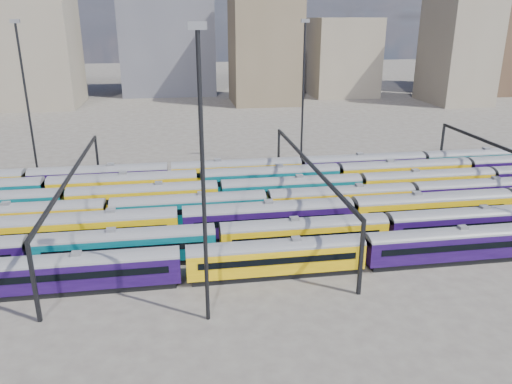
{
  "coord_description": "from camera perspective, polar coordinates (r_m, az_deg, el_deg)",
  "views": [
    {
      "loc": [
        -6.81,
        -61.1,
        25.93
      ],
      "look_at": [
        3.4,
        3.18,
        3.0
      ],
      "focal_mm": 35.0,
      "sensor_mm": 36.0,
      "label": 1
    }
  ],
  "objects": [
    {
      "name": "rake_3",
      "position": [
        68.82,
        9.71,
        -0.66
      ],
      "size": [
        102.15,
        2.99,
        5.04
      ],
      "color": "black",
      "rests_on": "ground"
    },
    {
      "name": "gantry_1",
      "position": [
        65.38,
        -20.24,
        1.15
      ],
      "size": [
        0.35,
        40.35,
        8.03
      ],
      "color": "black",
      "rests_on": "ground"
    },
    {
      "name": "mast_3",
      "position": [
        88.66,
        5.41,
        11.57
      ],
      "size": [
        1.4,
        0.5,
        25.6
      ],
      "color": "black",
      "rests_on": "ground"
    },
    {
      "name": "ground",
      "position": [
        66.72,
        -2.46,
        -3.48
      ],
      "size": [
        500.0,
        500.0,
        0.0
      ],
      "primitive_type": "plane",
      "color": "#443E3A",
      "rests_on": "ground"
    },
    {
      "name": "gantry_2",
      "position": [
        66.2,
        6.09,
        2.49
      ],
      "size": [
        0.35,
        40.35,
        8.03
      ],
      "color": "black",
      "rests_on": "ground"
    },
    {
      "name": "rake_6",
      "position": [
        79.57,
        -9.85,
        2.17
      ],
      "size": [
        126.93,
        3.09,
        5.22
      ],
      "color": "black",
      "rests_on": "ground"
    },
    {
      "name": "rake_1",
      "position": [
        60.99,
        14.68,
        -3.78
      ],
      "size": [
        119.38,
        2.91,
        4.9
      ],
      "color": "black",
      "rests_on": "ground"
    },
    {
      "name": "rake_0",
      "position": [
        55.14,
        12.26,
        -6.24
      ],
      "size": [
        115.28,
        2.81,
        4.72
      ],
      "color": "black",
      "rests_on": "ground"
    },
    {
      "name": "mast_1",
      "position": [
        87.1,
        -24.75,
        9.77
      ],
      "size": [
        1.4,
        0.5,
        25.6
      ],
      "color": "black",
      "rests_on": "ground"
    },
    {
      "name": "rake_4",
      "position": [
        70.27,
        -4.23,
        0.03
      ],
      "size": [
        124.25,
        3.03,
        5.1
      ],
      "color": "black",
      "rests_on": "ground"
    },
    {
      "name": "rake_2",
      "position": [
        61.58,
        1.42,
        -2.68
      ],
      "size": [
        107.27,
        3.14,
        5.3
      ],
      "color": "black",
      "rests_on": "ground"
    },
    {
      "name": "mast_2",
      "position": [
        40.93,
        -6.11,
        2.3
      ],
      "size": [
        1.4,
        0.5,
        25.6
      ],
      "color": "black",
      "rests_on": "ground"
    },
    {
      "name": "rake_5",
      "position": [
        75.97,
        1.61,
        1.67
      ],
      "size": [
        107.82,
        3.16,
        5.32
      ],
      "color": "black",
      "rests_on": "ground"
    },
    {
      "name": "skyline",
      "position": [
        200.76,
        25.82,
        16.13
      ],
      "size": [
        399.22,
        60.48,
        50.03
      ],
      "color": "#665B4C",
      "rests_on": "ground"
    }
  ]
}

